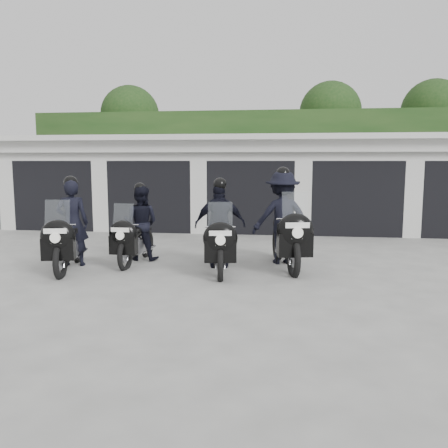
# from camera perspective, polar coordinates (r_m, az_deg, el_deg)

# --- Properties ---
(ground) EXTENTS (80.00, 80.00, 0.00)m
(ground) POSITION_cam_1_polar(r_m,az_deg,el_deg) (8.93, 0.42, -6.65)
(ground) COLOR #9B9B95
(ground) RESTS_ON ground
(garage_block) EXTENTS (16.40, 6.80, 2.96)m
(garage_block) POSITION_cam_1_polar(r_m,az_deg,el_deg) (16.70, 3.85, 4.94)
(garage_block) COLOR silver
(garage_block) RESTS_ON ground
(background_vegetation) EXTENTS (20.00, 3.90, 5.80)m
(background_vegetation) POSITION_cam_1_polar(r_m,az_deg,el_deg) (21.52, 5.73, 9.10)
(background_vegetation) COLOR #173413
(background_vegetation) RESTS_ON ground
(police_bike_a) EXTENTS (0.96, 2.22, 1.95)m
(police_bike_a) POSITION_cam_1_polar(r_m,az_deg,el_deg) (10.14, -18.16, -0.85)
(police_bike_a) COLOR black
(police_bike_a) RESTS_ON ground
(police_bike_b) EXTENTS (0.83, 2.05, 1.78)m
(police_bike_b) POSITION_cam_1_polar(r_m,az_deg,el_deg) (10.52, -10.31, -0.43)
(police_bike_b) COLOR black
(police_bike_b) RESTS_ON ground
(police_bike_c) EXTENTS (1.12, 2.20, 1.92)m
(police_bike_c) POSITION_cam_1_polar(r_m,az_deg,el_deg) (9.58, -0.48, -0.72)
(police_bike_c) COLOR black
(police_bike_c) RESTS_ON ground
(police_bike_d) EXTENTS (1.39, 2.43, 2.14)m
(police_bike_d) POSITION_cam_1_polar(r_m,az_deg,el_deg) (10.06, 7.24, 0.19)
(police_bike_d) COLOR black
(police_bike_d) RESTS_ON ground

